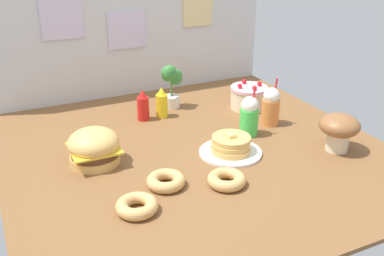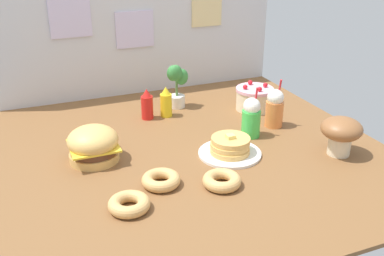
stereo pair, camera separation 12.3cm
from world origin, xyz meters
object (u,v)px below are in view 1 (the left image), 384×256
Objects in this scene: ketchup_bottle at (143,106)px; orange_float_cup at (271,106)px; pancake_stack at (231,147)px; layer_cake at (249,97)px; burger at (94,147)px; cream_soda_cup at (249,116)px; mushroom_stool at (339,129)px; donut_pink_glaze at (137,206)px; potted_plant at (171,84)px; donut_vanilla at (227,179)px; donut_chocolate at (166,181)px; mustard_bottle at (162,103)px.

ketchup_bottle is 74.59cm from orange_float_cup.
layer_cake reaches higher than pancake_stack.
burger is 1.33× the size of ketchup_bottle.
cream_soda_cup is 1.36× the size of mushroom_stool.
donut_pink_glaze is 116.27cm from potted_plant.
donut_vanilla is at bearing -139.42° from orange_float_cup.
cream_soda_cup is 1.61× the size of donut_chocolate.
pancake_stack is 46.04cm from orange_float_cup.
cream_soda_cup is (45.12, -44.98, 2.32)cm from ketchup_bottle.
cream_soda_cup is (84.93, -4.39, 2.49)cm from burger.
orange_float_cup is at bearing 27.03° from donut_pink_glaze.
potted_plant reaches higher than orange_float_cup.
mustard_bottle is 85.84cm from donut_vanilla.
mustard_bottle reaches higher than donut_vanilla.
pancake_stack reaches higher than donut_pink_glaze.
burger is 103.98cm from orange_float_cup.
pancake_stack reaches higher than donut_chocolate.
potted_plant is at bearing 119.87° from mushroom_stool.
mustard_bottle is 102.89cm from mushroom_stool.
cream_soda_cup reaches higher than donut_chocolate.
orange_float_cup is 0.98× the size of potted_plant.
ketchup_bottle is at bearing 170.71° from layer_cake.
cream_soda_cup reaches higher than donut_pink_glaze.
pancake_stack is 65.73cm from ketchup_bottle.
donut_chocolate is 93.58cm from mushroom_stool.
orange_float_cup is (18.99, 6.93, 0.00)cm from cream_soda_cup.
pancake_stack is 1.55× the size of mushroom_stool.
orange_float_cup is 111.61cm from donut_pink_glaze.
donut_chocolate is 27.07cm from donut_vanilla.
orange_float_cup is (-2.34, -27.19, 3.78)cm from layer_cake.
potted_plant reaches higher than cream_soda_cup.
potted_plant is (58.19, 99.89, 12.47)cm from donut_pink_glaze.
pancake_stack is at bearing 56.66° from donut_vanilla.
orange_float_cup is 1.61× the size of donut_pink_glaze.
pancake_stack is 1.83× the size of donut_vanilla.
burger is at bearing -140.53° from potted_plant.
pancake_stack is at bearing -77.80° from mustard_bottle.
pancake_stack is 44.16cm from donut_chocolate.
donut_pink_glaze is at bearing -120.22° from potted_plant.
orange_float_cup is 1.61× the size of donut_vanilla.
ketchup_bottle is (39.81, 40.59, 0.16)cm from burger.
cream_soda_cup is 1.00× the size of orange_float_cup.
donut_chocolate is 1.00× the size of donut_vanilla.
pancake_stack is 1.13× the size of orange_float_cup.
cream_soda_cup is 56.08cm from donut_vanilla.
donut_chocolate is at bearing -155.20° from orange_float_cup.
cream_soda_cup is at bearing -122.01° from layer_cake.
mustard_bottle reaches higher than pancake_stack.
donut_chocolate is 96.37cm from potted_plant.
mushroom_stool reaches higher than mustard_bottle.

